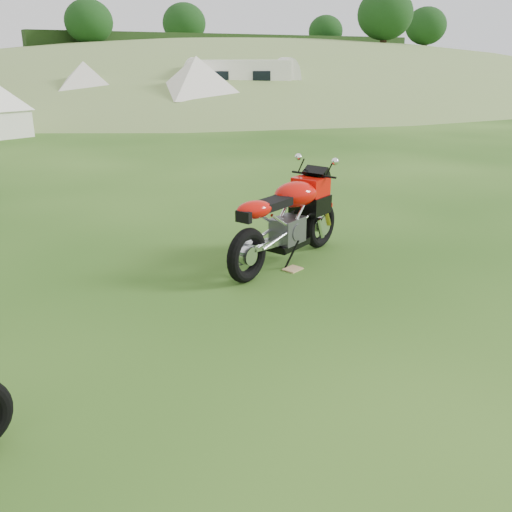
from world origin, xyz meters
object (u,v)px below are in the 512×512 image
sport_motorcycle (287,214)px  caravan (240,87)px  plywood_board (293,269)px  tent_right (197,88)px  tent_mid (86,89)px

sport_motorcycle → caravan: bearing=40.7°
plywood_board → tent_right: bearing=67.1°
sport_motorcycle → plywood_board: (-0.08, -0.27, -0.67)m
tent_mid → caravan: size_ratio=0.54×
plywood_board → tent_right: size_ratio=0.08×
sport_motorcycle → tent_right: bearing=46.7°
sport_motorcycle → tent_mid: 20.23m
sport_motorcycle → caravan: 20.28m
sport_motorcycle → tent_right: tent_right is taller
sport_motorcycle → tent_mid: bearing=60.3°
plywood_board → caravan: bearing=61.1°
tent_mid → tent_right: size_ratio=0.95×
tent_mid → plywood_board: bearing=-86.3°
tent_mid → caravan: bearing=-5.6°
plywood_board → tent_mid: size_ratio=0.08×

